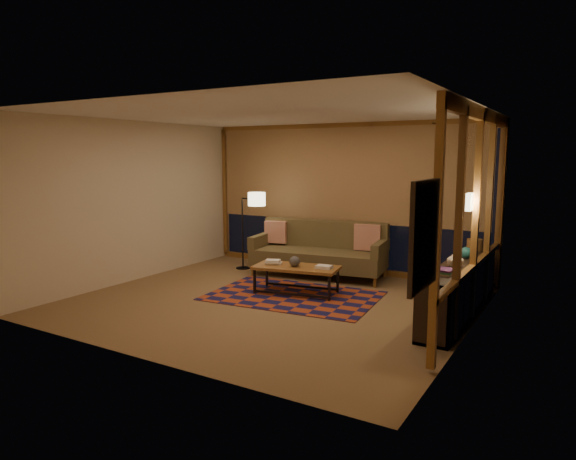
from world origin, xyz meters
The scene contains 21 objects.
floor centered at (0.00, 0.00, 0.00)m, with size 5.50×5.00×0.01m, color #9C734A.
ceiling centered at (0.00, 0.00, 2.70)m, with size 5.50×5.00×0.01m, color white.
walls centered at (0.00, 0.00, 1.35)m, with size 5.51×5.01×2.70m.
window_wall_back centered at (0.00, 2.43, 1.35)m, with size 5.30×0.16×2.60m, color olive, non-canonical shape.
window_wall_right centered at (2.68, 0.60, 1.35)m, with size 0.16×3.70×2.60m, color olive, non-canonical shape.
wall_art centered at (2.71, -1.85, 1.45)m, with size 0.06×0.74×0.94m, color red, non-canonical shape.
wall_sconce centered at (2.62, 0.45, 1.55)m, with size 0.12×0.18×0.22m, color beige, non-canonical shape.
sofa centered at (-0.15, 1.77, 0.47)m, with size 2.31×0.93×0.95m, color brown, non-canonical shape.
pillow_left centered at (-1.08, 1.83, 0.67)m, with size 0.40×0.13×0.40m, color #B9341B, non-canonical shape.
pillow_right centered at (0.61, 2.13, 0.70)m, with size 0.45×0.15×0.45m, color #B9341B, non-canonical shape.
area_rug centered at (0.12, 0.42, 0.01)m, with size 2.50×1.66×0.01m, color #9F3D1B.
coffee_table centered at (0.08, 0.57, 0.22)m, with size 1.30×0.59×0.43m, color olive, non-canonical shape.
book_stack_a centered at (-0.31, 0.52, 0.46)m, with size 0.21×0.17×0.06m, color white, non-canonical shape.
book_stack_b centered at (0.52, 0.65, 0.46)m, with size 0.25×0.20×0.05m, color white, non-canonical shape.
ceramic_pot centered at (0.07, 0.53, 0.52)m, with size 0.17×0.17×0.17m, color black.
floor_lamp centered at (-1.67, 1.60, 0.73)m, with size 0.49×0.32×1.46m, color black, non-canonical shape.
bookshelf centered at (2.49, 0.79, 0.36)m, with size 0.40×2.88×0.72m, color black, non-canonical shape.
basket centered at (2.47, 1.75, 0.80)m, with size 0.23×0.23×0.17m, color #AC7037.
teal_bowl centered at (2.49, 1.05, 0.80)m, with size 0.16×0.16×0.16m, color #256D6F.
vase centered at (2.49, 0.41, 0.83)m, with size 0.20×0.20×0.21m, color #C3A98D.
shelf_book_stack centered at (2.49, -0.09, 0.75)m, with size 0.16×0.22×0.06m, color white, non-canonical shape.
Camera 1 is at (3.92, -6.14, 2.12)m, focal length 32.00 mm.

